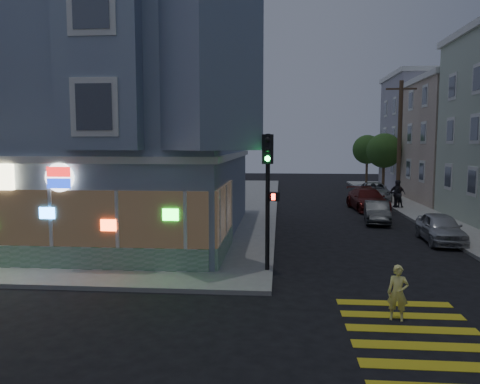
# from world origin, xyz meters

# --- Properties ---
(ground) EXTENTS (120.00, 120.00, 0.00)m
(ground) POSITION_xyz_m (0.00, 0.00, 0.00)
(ground) COLOR black
(ground) RESTS_ON ground
(sidewalk_nw) EXTENTS (33.00, 42.00, 0.15)m
(sidewalk_nw) POSITION_xyz_m (-13.50, 23.00, 0.07)
(sidewalk_nw) COLOR gray
(sidewalk_nw) RESTS_ON ground
(corner_building) EXTENTS (14.60, 14.60, 11.40)m
(corner_building) POSITION_xyz_m (-6.00, 10.98, 5.82)
(corner_building) COLOR gray
(corner_building) RESTS_ON sidewalk_nw
(row_house_d) EXTENTS (12.00, 8.60, 10.50)m
(row_house_d) POSITION_xyz_m (19.50, 34.00, 5.40)
(row_house_d) COLOR gray
(row_house_d) RESTS_ON sidewalk_ne
(utility_pole) EXTENTS (2.20, 0.30, 9.00)m
(utility_pole) POSITION_xyz_m (12.00, 24.00, 4.80)
(utility_pole) COLOR #4C3826
(utility_pole) RESTS_ON sidewalk_ne
(street_tree_near) EXTENTS (3.00, 3.00, 5.30)m
(street_tree_near) POSITION_xyz_m (12.20, 30.00, 3.94)
(street_tree_near) COLOR #4C3826
(street_tree_near) RESTS_ON sidewalk_ne
(street_tree_far) EXTENTS (3.00, 3.00, 5.30)m
(street_tree_far) POSITION_xyz_m (12.20, 38.00, 3.94)
(street_tree_far) COLOR #4C3826
(street_tree_far) RESTS_ON sidewalk_ne
(running_child) EXTENTS (0.60, 0.48, 1.45)m
(running_child) POSITION_xyz_m (6.29, 0.38, 0.72)
(running_child) COLOR #F9F17F
(running_child) RESTS_ON ground
(pedestrian_a) EXTENTS (0.97, 0.78, 1.90)m
(pedestrian_a) POSITION_xyz_m (11.31, 21.39, 1.10)
(pedestrian_a) COLOR black
(pedestrian_a) RESTS_ON sidewalk_ne
(pedestrian_b) EXTENTS (1.13, 0.52, 1.89)m
(pedestrian_b) POSITION_xyz_m (11.30, 21.28, 1.10)
(pedestrian_b) COLOR #25222A
(pedestrian_b) RESTS_ON sidewalk_ne
(parked_car_a) EXTENTS (1.78, 4.06, 1.36)m
(parked_car_a) POSITION_xyz_m (10.64, 10.37, 0.68)
(parked_car_a) COLOR #A9ACB1
(parked_car_a) RESTS_ON ground
(parked_car_b) EXTENTS (1.79, 3.92, 1.25)m
(parked_car_b) POSITION_xyz_m (8.80, 15.57, 0.62)
(parked_car_b) COLOR #323537
(parked_car_b) RESTS_ON ground
(parked_car_c) EXTENTS (2.51, 5.30, 1.49)m
(parked_car_c) POSITION_xyz_m (9.20, 20.77, 0.75)
(parked_car_c) COLOR #511412
(parked_car_c) RESTS_ON ground
(parked_car_d) EXTENTS (2.99, 5.54, 1.48)m
(parked_car_d) POSITION_xyz_m (10.63, 26.08, 0.74)
(parked_car_d) COLOR #A1A7AC
(parked_car_d) RESTS_ON ground
(traffic_signal) EXTENTS (0.61, 0.53, 4.76)m
(traffic_signal) POSITION_xyz_m (2.82, 4.30, 3.37)
(traffic_signal) COLOR black
(traffic_signal) RESTS_ON sidewalk_nw
(fire_hydrant) EXTENTS (0.51, 0.29, 0.88)m
(fire_hydrant) POSITION_xyz_m (11.30, 10.88, 0.62)
(fire_hydrant) COLOR silver
(fire_hydrant) RESTS_ON sidewalk_ne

